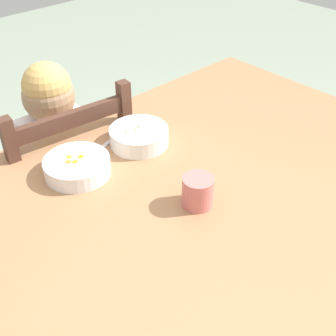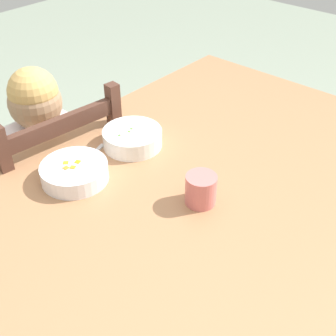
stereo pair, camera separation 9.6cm
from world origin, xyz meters
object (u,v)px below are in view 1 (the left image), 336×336
(dining_chair, at_px, (67,194))
(bowl_of_peas, at_px, (139,136))
(spoon, at_px, (92,156))
(drinking_cup, at_px, (198,191))
(dining_table, at_px, (201,216))
(bowl_of_carrots, at_px, (77,166))
(child_figure, at_px, (62,153))

(dining_chair, relative_size, bowl_of_peas, 5.05)
(spoon, bearing_deg, bowl_of_peas, -14.89)
(bowl_of_peas, bearing_deg, drinking_cup, -102.77)
(dining_table, relative_size, bowl_of_carrots, 8.08)
(bowl_of_peas, height_order, bowl_of_carrots, bowl_of_peas)
(dining_table, bearing_deg, drinking_cup, -150.19)
(spoon, bearing_deg, child_figure, 81.54)
(bowl_of_peas, distance_m, drinking_cup, 0.32)
(bowl_of_peas, distance_m, bowl_of_carrots, 0.22)
(dining_chair, bearing_deg, child_figure, -53.34)
(child_figure, xyz_separation_m, bowl_of_peas, (0.11, -0.29, 0.16))
(dining_table, xyz_separation_m, bowl_of_carrots, (-0.20, 0.29, 0.11))
(child_figure, height_order, spoon, child_figure)
(spoon, bearing_deg, dining_table, -69.21)
(dining_chair, xyz_separation_m, child_figure, (0.01, -0.01, 0.19))
(bowl_of_peas, bearing_deg, child_figure, 110.72)
(bowl_of_carrots, height_order, drinking_cup, drinking_cup)
(dining_table, relative_size, spoon, 10.81)
(child_figure, bearing_deg, spoon, -98.46)
(child_figure, xyz_separation_m, spoon, (-0.04, -0.25, 0.14))
(dining_chair, distance_m, bowl_of_peas, 0.47)
(child_figure, xyz_separation_m, drinking_cup, (0.04, -0.61, 0.17))
(drinking_cup, bearing_deg, bowl_of_peas, 77.23)
(dining_table, xyz_separation_m, spoon, (-0.12, 0.33, 0.09))
(bowl_of_peas, xyz_separation_m, bowl_of_carrots, (-0.22, 0.00, -0.00))
(spoon, distance_m, drinking_cup, 0.36)
(dining_table, height_order, dining_chair, dining_chair)
(bowl_of_peas, bearing_deg, dining_chair, 111.18)
(bowl_of_carrots, relative_size, spoon, 1.34)
(dining_chair, bearing_deg, bowl_of_peas, -68.82)
(dining_table, bearing_deg, bowl_of_peas, 85.17)
(drinking_cup, bearing_deg, dining_table, 29.81)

